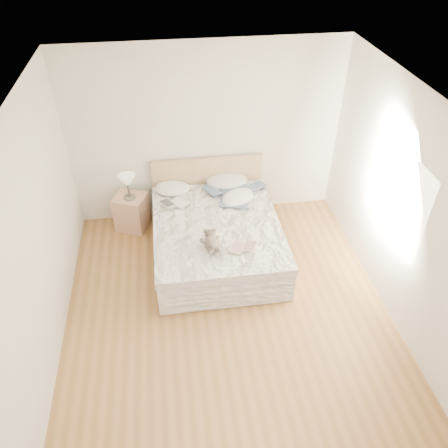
# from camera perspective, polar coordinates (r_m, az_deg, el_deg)

# --- Properties ---
(floor) EXTENTS (4.00, 4.50, 0.00)m
(floor) POSITION_cam_1_polar(r_m,az_deg,el_deg) (5.57, 0.60, -11.79)
(floor) COLOR brown
(floor) RESTS_ON ground
(ceiling) EXTENTS (4.00, 4.50, 0.00)m
(ceiling) POSITION_cam_1_polar(r_m,az_deg,el_deg) (3.91, 0.87, 14.52)
(ceiling) COLOR white
(ceiling) RESTS_ON ground
(wall_back) EXTENTS (4.00, 0.02, 2.70)m
(wall_back) POSITION_cam_1_polar(r_m,az_deg,el_deg) (6.50, -2.35, 11.54)
(wall_back) COLOR silver
(wall_back) RESTS_ON ground
(wall_front) EXTENTS (4.00, 0.02, 2.70)m
(wall_front) POSITION_cam_1_polar(r_m,az_deg,el_deg) (3.24, 7.47, -26.76)
(wall_front) COLOR silver
(wall_front) RESTS_ON ground
(wall_left) EXTENTS (0.02, 4.50, 2.70)m
(wall_left) POSITION_cam_1_polar(r_m,az_deg,el_deg) (4.81, -23.62, -3.05)
(wall_left) COLOR silver
(wall_left) RESTS_ON ground
(wall_right) EXTENTS (0.02, 4.50, 2.70)m
(wall_right) POSITION_cam_1_polar(r_m,az_deg,el_deg) (5.25, 22.82, 1.05)
(wall_right) COLOR silver
(wall_right) RESTS_ON ground
(window) EXTENTS (0.02, 1.30, 1.10)m
(window) POSITION_cam_1_polar(r_m,az_deg,el_deg) (5.40, 21.59, 3.80)
(window) COLOR white
(window) RESTS_ON wall_right
(bed) EXTENTS (1.72, 2.14, 1.00)m
(bed) POSITION_cam_1_polar(r_m,az_deg,el_deg) (6.20, -1.03, -1.55)
(bed) COLOR tan
(bed) RESTS_ON floor
(nightstand) EXTENTS (0.57, 0.54, 0.56)m
(nightstand) POSITION_cam_1_polar(r_m,az_deg,el_deg) (6.83, -11.96, 1.58)
(nightstand) COLOR tan
(nightstand) RESTS_ON floor
(table_lamp) EXTENTS (0.25, 0.25, 0.39)m
(table_lamp) POSITION_cam_1_polar(r_m,az_deg,el_deg) (6.50, -12.50, 5.38)
(table_lamp) COLOR #534C47
(table_lamp) RESTS_ON nightstand
(pillow_left) EXTENTS (0.58, 0.45, 0.16)m
(pillow_left) POSITION_cam_1_polar(r_m,az_deg,el_deg) (6.61, -6.77, 4.67)
(pillow_left) COLOR white
(pillow_left) RESTS_ON bed
(pillow_middle) EXTENTS (0.64, 0.46, 0.19)m
(pillow_middle) POSITION_cam_1_polar(r_m,az_deg,el_deg) (6.74, 0.36, 5.68)
(pillow_middle) COLOR white
(pillow_middle) RESTS_ON bed
(pillow_right) EXTENTS (0.65, 0.61, 0.16)m
(pillow_right) POSITION_cam_1_polar(r_m,az_deg,el_deg) (6.37, 1.82, 3.50)
(pillow_right) COLOR white
(pillow_right) RESTS_ON bed
(blouse) EXTENTS (0.84, 0.86, 0.03)m
(blouse) POSITION_cam_1_polar(r_m,az_deg,el_deg) (6.43, 1.58, 3.74)
(blouse) COLOR #3D536F
(blouse) RESTS_ON bed
(photo_book) EXTENTS (0.43, 0.41, 0.03)m
(photo_book) POSITION_cam_1_polar(r_m,az_deg,el_deg) (6.31, -6.60, 2.71)
(photo_book) COLOR white
(photo_book) RESTS_ON bed
(childrens_book) EXTENTS (0.40, 0.36, 0.02)m
(childrens_book) POSITION_cam_1_polar(r_m,az_deg,el_deg) (5.53, 2.55, -2.99)
(childrens_book) COLOR beige
(childrens_book) RESTS_ON bed
(teddy_bear) EXTENTS (0.26, 0.34, 0.17)m
(teddy_bear) POSITION_cam_1_polar(r_m,az_deg,el_deg) (5.50, -1.65, -2.97)
(teddy_bear) COLOR brown
(teddy_bear) RESTS_ON bed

